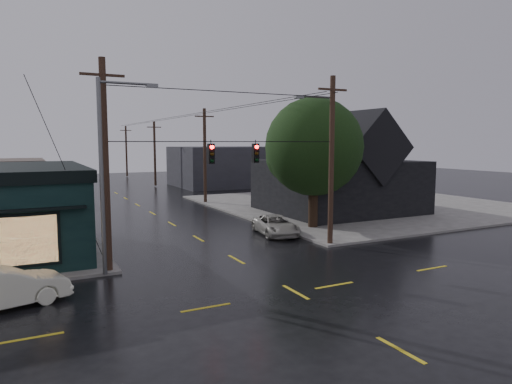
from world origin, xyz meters
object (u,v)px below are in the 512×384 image
sedan_cream (1,288)px  suv_silver (276,225)px  utility_pole_ne (330,245)px  corner_tree (314,147)px  utility_pole_nw (109,273)px

sedan_cream → suv_silver: (16.02, 7.38, -0.13)m
suv_silver → utility_pole_ne: bearing=-62.8°
corner_tree → utility_pole_ne: 8.05m
utility_pole_nw → sedan_cream: utility_pole_nw is taller
utility_pole_nw → sedan_cream: (-4.42, -3.09, 0.79)m
sedan_cream → utility_pole_nw: bearing=-70.5°
utility_pole_ne → corner_tree: bearing=67.1°
corner_tree → sedan_cream: (-19.54, -8.11, -5.13)m
utility_pole_ne → sedan_cream: bearing=-169.9°
suv_silver → utility_pole_nw: bearing=-150.5°
corner_tree → sedan_cream: bearing=-157.5°
utility_pole_ne → sedan_cream: size_ratio=2.11×
corner_tree → utility_pole_nw: (-15.12, -5.02, -5.92)m
utility_pole_ne → sedan_cream: utility_pole_ne is taller
suv_silver → sedan_cream: bearing=-146.0°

